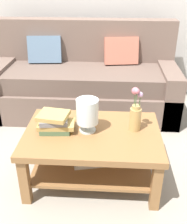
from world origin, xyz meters
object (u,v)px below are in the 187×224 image
(coffee_table, at_px, (92,145))
(flower_pitcher, at_px, (136,114))
(couch, at_px, (84,82))
(book_stack_main, at_px, (55,122))
(glass_hurricane_vase, at_px, (87,112))

(coffee_table, relative_size, flower_pitcher, 2.96)
(couch, xyz_separation_m, book_stack_main, (-0.11, -1.30, 0.17))
(glass_hurricane_vase, bearing_deg, flower_pitcher, 6.85)
(glass_hurricane_vase, bearing_deg, couch, 96.65)
(book_stack_main, height_order, glass_hurricane_vase, glass_hurricane_vase)
(couch, distance_m, flower_pitcher, 1.36)
(coffee_table, distance_m, flower_pitcher, 0.43)
(coffee_table, relative_size, book_stack_main, 3.66)
(couch, xyz_separation_m, coffee_table, (0.19, -1.30, -0.03))
(book_stack_main, bearing_deg, couch, 85.34)
(glass_hurricane_vase, height_order, flower_pitcher, flower_pitcher)
(coffee_table, distance_m, book_stack_main, 0.36)
(flower_pitcher, bearing_deg, coffee_table, -169.18)
(couch, distance_m, book_stack_main, 1.31)
(couch, height_order, glass_hurricane_vase, couch)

